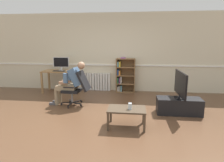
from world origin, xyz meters
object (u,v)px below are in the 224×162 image
(imac_monitor, at_px, (61,63))
(coffee_table, at_px, (127,111))
(radiator, at_px, (97,82))
(tv_stand, at_px, (179,106))
(keyboard, at_px, (59,71))
(tv_screen, at_px, (180,84))
(office_chair, at_px, (77,87))
(computer_mouse, at_px, (68,71))
(bookshelf, at_px, (124,76))
(drinking_glass, at_px, (130,106))
(computer_desk, at_px, (60,74))
(person_seated, at_px, (71,82))

(imac_monitor, bearing_deg, coffee_table, -47.98)
(radiator, bearing_deg, tv_stand, -40.42)
(keyboard, distance_m, tv_screen, 3.93)
(radiator, height_order, office_chair, office_chair)
(imac_monitor, height_order, computer_mouse, imac_monitor)
(computer_mouse, distance_m, tv_screen, 3.67)
(bookshelf, height_order, office_chair, bookshelf)
(bookshelf, height_order, coffee_table, bookshelf)
(tv_stand, bearing_deg, bookshelf, 126.32)
(office_chair, height_order, drinking_glass, office_chair)
(computer_desk, height_order, keyboard, keyboard)
(imac_monitor, bearing_deg, computer_desk, -110.74)
(bookshelf, distance_m, tv_stand, 2.47)
(imac_monitor, xyz_separation_m, computer_mouse, (0.29, -0.20, -0.25))
(tv_stand, relative_size, coffee_table, 1.37)
(tv_screen, distance_m, coffee_table, 1.57)
(keyboard, height_order, radiator, keyboard)
(bookshelf, bearing_deg, tv_screen, -53.65)
(computer_mouse, height_order, tv_screen, tv_screen)
(computer_desk, distance_m, imac_monitor, 0.39)
(keyboard, bearing_deg, coffee_table, -45.48)
(office_chair, xyz_separation_m, person_seated, (-0.18, 0.01, 0.13))
(keyboard, bearing_deg, office_chair, -50.64)
(tv_stand, bearing_deg, computer_mouse, 154.97)
(computer_mouse, bearing_deg, radiator, 29.48)
(keyboard, xyz_separation_m, person_seated, (0.80, -1.18, -0.12))
(person_seated, height_order, drinking_glass, person_seated)
(imac_monitor, relative_size, keyboard, 1.39)
(computer_desk, xyz_separation_m, drinking_glass, (2.48, -2.60, -0.18))
(keyboard, height_order, drinking_glass, keyboard)
(bookshelf, xyz_separation_m, person_seated, (-1.37, -1.61, 0.07))
(computer_desk, xyz_separation_m, coffee_table, (2.41, -2.56, -0.30))
(coffee_table, bearing_deg, office_chair, 138.76)
(drinking_glass, bearing_deg, coffee_table, 150.68)
(keyboard, xyz_separation_m, drinking_glass, (2.45, -2.46, -0.31))
(office_chair, height_order, coffee_table, office_chair)
(tv_stand, distance_m, coffee_table, 1.53)
(computer_desk, bearing_deg, bookshelf, 7.58)
(computer_desk, height_order, imac_monitor, imac_monitor)
(tv_stand, height_order, coffee_table, coffee_table)
(bookshelf, relative_size, drinking_glass, 9.43)
(person_seated, bearing_deg, drinking_glass, 56.00)
(bookshelf, distance_m, tv_screen, 2.44)
(bookshelf, xyz_separation_m, coffee_table, (0.21, -2.86, -0.24))
(radiator, bearing_deg, coffee_table, -68.08)
(computer_mouse, relative_size, coffee_table, 0.13)
(person_seated, bearing_deg, radiator, 170.71)
(bookshelf, distance_m, person_seated, 2.12)
(person_seated, xyz_separation_m, coffee_table, (1.59, -1.25, -0.31))
(computer_desk, height_order, computer_mouse, computer_mouse)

